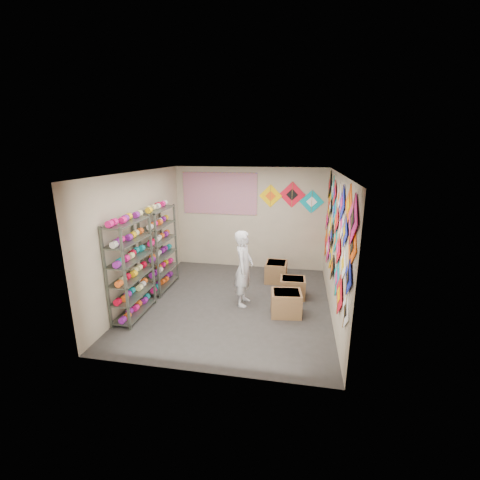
% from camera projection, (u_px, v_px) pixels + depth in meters
% --- Properties ---
extents(ground, '(4.50, 4.50, 0.00)m').
position_uv_depth(ground, '(233.00, 302.00, 6.79)').
color(ground, '#302D2A').
extents(room_walls, '(4.50, 4.50, 4.50)m').
position_uv_depth(room_walls, '(232.00, 227.00, 6.35)').
color(room_walls, tan).
rests_on(room_walls, ground).
extents(shelf_rack_front, '(0.40, 1.10, 1.90)m').
position_uv_depth(shelf_rack_front, '(131.00, 269.00, 6.04)').
color(shelf_rack_front, '#4C5147').
rests_on(shelf_rack_front, ground).
extents(shelf_rack_back, '(0.40, 1.10, 1.90)m').
position_uv_depth(shelf_rack_back, '(160.00, 249.00, 7.27)').
color(shelf_rack_back, '#4C5147').
rests_on(shelf_rack_back, ground).
extents(string_spools, '(0.12, 2.36, 0.12)m').
position_uv_depth(string_spools, '(146.00, 254.00, 6.63)').
color(string_spools, '#FA157F').
rests_on(string_spools, ground).
extents(kite_wall_display, '(0.05, 4.33, 2.11)m').
position_uv_depth(kite_wall_display, '(336.00, 232.00, 6.00)').
color(kite_wall_display, white).
rests_on(kite_wall_display, room_walls).
extents(back_wall_kites, '(1.66, 0.02, 0.82)m').
position_uv_depth(back_wall_kites, '(292.00, 197.00, 8.19)').
color(back_wall_kites, '#FFC100').
rests_on(back_wall_kites, room_walls).
extents(poster, '(2.00, 0.01, 1.10)m').
position_uv_depth(poster, '(220.00, 194.00, 8.50)').
color(poster, '#7A51AF').
rests_on(poster, room_walls).
extents(shopkeeper, '(0.62, 0.45, 1.58)m').
position_uv_depth(shopkeeper, '(244.00, 268.00, 6.54)').
color(shopkeeper, silver).
rests_on(shopkeeper, ground).
extents(carton_a, '(0.63, 0.54, 0.48)m').
position_uv_depth(carton_a, '(286.00, 303.00, 6.24)').
color(carton_a, brown).
rests_on(carton_a, ground).
extents(carton_b, '(0.55, 0.46, 0.44)m').
position_uv_depth(carton_b, '(292.00, 288.00, 6.99)').
color(carton_b, brown).
rests_on(carton_b, ground).
extents(carton_c, '(0.52, 0.57, 0.49)m').
position_uv_depth(carton_c, '(276.00, 272.00, 7.84)').
color(carton_c, brown).
rests_on(carton_c, ground).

